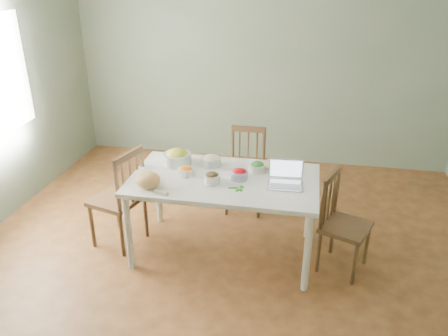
% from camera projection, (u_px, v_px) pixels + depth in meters
% --- Properties ---
extents(floor, '(5.00, 5.00, 0.00)m').
position_uv_depth(floor, '(226.00, 262.00, 4.19)').
color(floor, '#502B13').
rests_on(floor, ground).
extents(wall_back, '(5.00, 0.00, 2.70)m').
position_uv_depth(wall_back, '(262.00, 63.00, 5.85)').
color(wall_back, '#5E7258').
rests_on(wall_back, ground).
extents(dining_table, '(1.68, 0.95, 0.79)m').
position_uv_depth(dining_table, '(224.00, 216.00, 4.19)').
color(dining_table, white).
rests_on(dining_table, floor).
extents(chair_far, '(0.41, 0.39, 0.93)m').
position_uv_depth(chair_far, '(245.00, 172.00, 4.91)').
color(chair_far, '#50321D').
rests_on(chair_far, floor).
extents(chair_left, '(0.53, 0.54, 1.00)m').
position_uv_depth(chair_left, '(117.00, 197.00, 4.30)').
color(chair_left, '#50321D').
rests_on(chair_left, floor).
extents(chair_right, '(0.51, 0.52, 0.92)m').
position_uv_depth(chair_right, '(346.00, 225.00, 3.93)').
color(chair_right, '#50321D').
rests_on(chair_right, floor).
extents(bread_boule, '(0.23, 0.23, 0.14)m').
position_uv_depth(bread_boule, '(148.00, 180.00, 3.84)').
color(bread_boule, tan).
rests_on(bread_boule, dining_table).
extents(butter_stick, '(0.12, 0.05, 0.03)m').
position_uv_depth(butter_stick, '(161.00, 193.00, 3.74)').
color(butter_stick, '#F4EECB').
rests_on(butter_stick, dining_table).
extents(bowl_squash, '(0.31, 0.31, 0.15)m').
position_uv_depth(bowl_squash, '(177.00, 157.00, 4.27)').
color(bowl_squash, gold).
rests_on(bowl_squash, dining_table).
extents(bowl_carrot, '(0.17, 0.17, 0.08)m').
position_uv_depth(bowl_carrot, '(186.00, 171.00, 4.07)').
color(bowl_carrot, orange).
rests_on(bowl_carrot, dining_table).
extents(bowl_onion, '(0.24, 0.24, 0.10)m').
position_uv_depth(bowl_onion, '(211.00, 161.00, 4.26)').
color(bowl_onion, beige).
rests_on(bowl_onion, dining_table).
extents(bowl_mushroom, '(0.18, 0.18, 0.10)m').
position_uv_depth(bowl_mushroom, '(212.00, 178.00, 3.92)').
color(bowl_mushroom, black).
rests_on(bowl_mushroom, dining_table).
extents(bowl_redpep, '(0.19, 0.19, 0.09)m').
position_uv_depth(bowl_redpep, '(239.00, 174.00, 3.99)').
color(bowl_redpep, red).
rests_on(bowl_redpep, dining_table).
extents(bowl_broccoli, '(0.16, 0.16, 0.10)m').
position_uv_depth(bowl_broccoli, '(257.00, 167.00, 4.13)').
color(bowl_broccoli, '#1B471D').
rests_on(bowl_broccoli, dining_table).
extents(flatbread, '(0.23, 0.23, 0.02)m').
position_uv_depth(flatbread, '(273.00, 165.00, 4.27)').
color(flatbread, beige).
rests_on(flatbread, dining_table).
extents(basil_bunch, '(0.17, 0.17, 0.02)m').
position_uv_depth(basil_bunch, '(236.00, 188.00, 3.84)').
color(basil_bunch, '#195D0B').
rests_on(basil_bunch, dining_table).
extents(laptop, '(0.32, 0.27, 0.21)m').
position_uv_depth(laptop, '(286.00, 175.00, 3.84)').
color(laptop, silver).
rests_on(laptop, dining_table).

